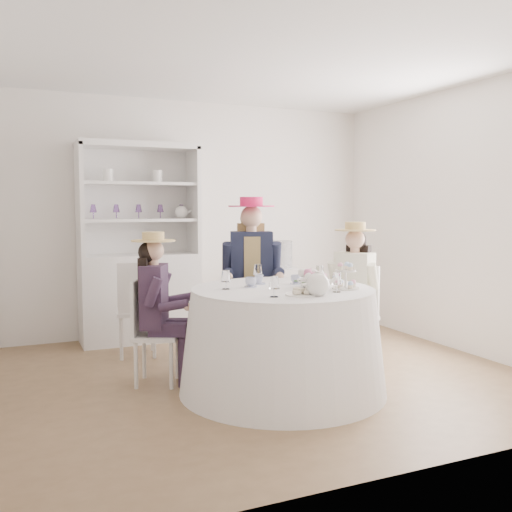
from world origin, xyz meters
name	(u,v)px	position (x,y,z in m)	size (l,w,h in m)	color
ground	(261,376)	(0.00, 0.00, 0.00)	(4.50, 4.50, 0.00)	brown
ceiling	(261,61)	(0.00, 0.00, 2.70)	(4.50, 4.50, 0.00)	white
wall_back	(191,218)	(0.00, 2.00, 1.35)	(4.50, 4.50, 0.00)	white
wall_front	(412,232)	(0.00, -2.00, 1.35)	(4.50, 4.50, 0.00)	white
wall_right	(462,220)	(2.25, 0.00, 1.35)	(4.50, 4.50, 0.00)	white
tea_table	(282,340)	(-0.01, -0.44, 0.42)	(1.66, 1.66, 0.84)	white
hutch	(140,271)	(-0.67, 1.77, 0.77)	(1.37, 0.72, 2.17)	silver
side_table	(279,298)	(1.01, 1.72, 0.37)	(0.47, 0.47, 0.74)	silver
hatbox	(279,255)	(1.01, 1.72, 0.90)	(0.33, 0.33, 0.33)	black
guest_left	(157,299)	(-0.88, 0.15, 0.72)	(0.54, 0.49, 1.28)	silver
guest_mid	(252,267)	(0.17, 0.60, 0.89)	(0.60, 0.65, 1.58)	silver
guest_right	(353,285)	(0.95, 0.00, 0.76)	(0.57, 0.53, 1.34)	silver
spare_chair	(137,306)	(-0.86, 1.06, 0.51)	(0.45, 0.45, 0.95)	silver
teacup_a	(251,283)	(-0.22, -0.29, 0.87)	(0.09, 0.09, 0.07)	white
teacup_b	(259,280)	(-0.09, -0.16, 0.87)	(0.08, 0.08, 0.07)	white
teacup_c	(296,280)	(0.20, -0.27, 0.87)	(0.09, 0.09, 0.07)	white
flower_bowl	(310,284)	(0.21, -0.50, 0.86)	(0.21, 0.21, 0.05)	white
flower_arrangement	(311,276)	(0.22, -0.50, 0.93)	(0.19, 0.19, 0.07)	#CA658F
table_teapot	(318,285)	(0.06, -0.88, 0.92)	(0.25, 0.18, 0.19)	white
sandwich_plate	(301,293)	(-0.04, -0.82, 0.85)	(0.23, 0.23, 0.05)	white
cupcake_stand	(346,279)	(0.43, -0.68, 0.91)	(0.22, 0.22, 0.20)	white
stemware_set	(283,279)	(-0.01, -0.44, 0.91)	(0.94, 0.91, 0.15)	white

